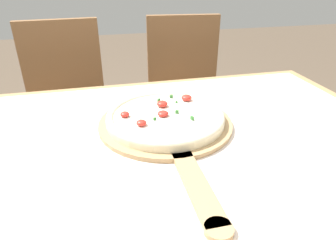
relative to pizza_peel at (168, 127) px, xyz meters
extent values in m
cube|color=#A87F51|center=(-0.06, -0.08, -0.03)|extent=(1.37, 0.92, 0.03)
cylinder|color=#A87F51|center=(0.57, 0.33, -0.39)|extent=(0.06, 0.06, 0.69)
cube|color=silver|center=(-0.06, -0.08, -0.01)|extent=(1.29, 0.84, 0.00)
cylinder|color=tan|center=(0.00, 0.03, 0.00)|extent=(0.36, 0.36, 0.01)
cube|color=tan|center=(0.00, -0.24, 0.00)|extent=(0.05, 0.23, 0.01)
cylinder|color=tan|center=(0.00, -0.35, 0.00)|extent=(0.05, 0.05, 0.01)
cylinder|color=beige|center=(0.00, 0.03, 0.01)|extent=(0.32, 0.32, 0.02)
torus|color=beige|center=(0.00, 0.03, 0.02)|extent=(0.32, 0.32, 0.02)
cylinder|color=white|center=(0.00, 0.03, 0.02)|extent=(0.28, 0.28, 0.00)
ellipsoid|color=red|center=(-0.01, 0.02, 0.03)|extent=(0.03, 0.03, 0.01)
ellipsoid|color=red|center=(0.00, 0.08, 0.03)|extent=(0.03, 0.03, 0.02)
ellipsoid|color=red|center=(-0.07, -0.02, 0.03)|extent=(0.03, 0.03, 0.01)
ellipsoid|color=red|center=(-0.11, 0.04, 0.03)|extent=(0.02, 0.02, 0.01)
ellipsoid|color=red|center=(0.08, 0.10, 0.03)|extent=(0.03, 0.03, 0.02)
cube|color=#387533|center=(0.00, 0.11, 0.03)|extent=(0.01, 0.01, 0.01)
cube|color=#387533|center=(0.00, 0.12, 0.03)|extent=(0.01, 0.01, 0.01)
cube|color=#387533|center=(0.03, 0.03, 0.03)|extent=(0.01, 0.01, 0.01)
cube|color=#387533|center=(0.04, 0.13, 0.03)|extent=(0.01, 0.01, 0.01)
cube|color=#387533|center=(-0.03, 0.00, 0.03)|extent=(0.01, 0.01, 0.01)
cube|color=#387533|center=(0.06, -0.02, 0.03)|extent=(0.01, 0.01, 0.01)
cube|color=#387533|center=(0.05, 0.09, 0.03)|extent=(0.01, 0.01, 0.01)
cube|color=brown|center=(-0.32, 0.68, -0.29)|extent=(0.42, 0.42, 0.02)
cube|color=brown|center=(-0.33, 0.86, -0.06)|extent=(0.38, 0.06, 0.44)
cylinder|color=brown|center=(-0.47, 0.51, -0.52)|extent=(0.04, 0.04, 0.43)
cylinder|color=brown|center=(-0.15, 0.53, -0.52)|extent=(0.04, 0.04, 0.43)
cylinder|color=brown|center=(-0.49, 0.83, -0.52)|extent=(0.04, 0.04, 0.43)
cylinder|color=brown|center=(-0.17, 0.85, -0.52)|extent=(0.04, 0.04, 0.43)
cube|color=brown|center=(0.27, 0.68, -0.29)|extent=(0.44, 0.44, 0.02)
cube|color=brown|center=(0.29, 0.86, -0.06)|extent=(0.38, 0.08, 0.44)
cylinder|color=brown|center=(0.09, 0.54, -0.52)|extent=(0.04, 0.04, 0.43)
cylinder|color=brown|center=(0.41, 0.50, -0.52)|extent=(0.04, 0.04, 0.43)
cylinder|color=brown|center=(0.13, 0.85, -0.52)|extent=(0.04, 0.04, 0.43)
cylinder|color=brown|center=(0.45, 0.82, -0.52)|extent=(0.04, 0.04, 0.43)
camera|label=1|loc=(-0.16, -0.67, 0.38)|focal=32.00mm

